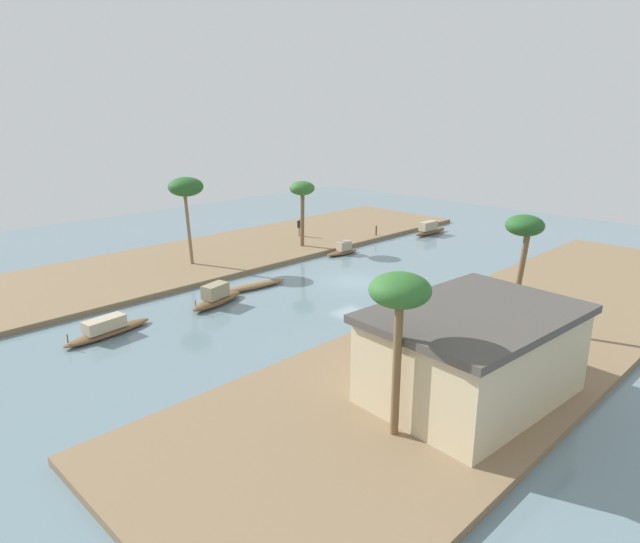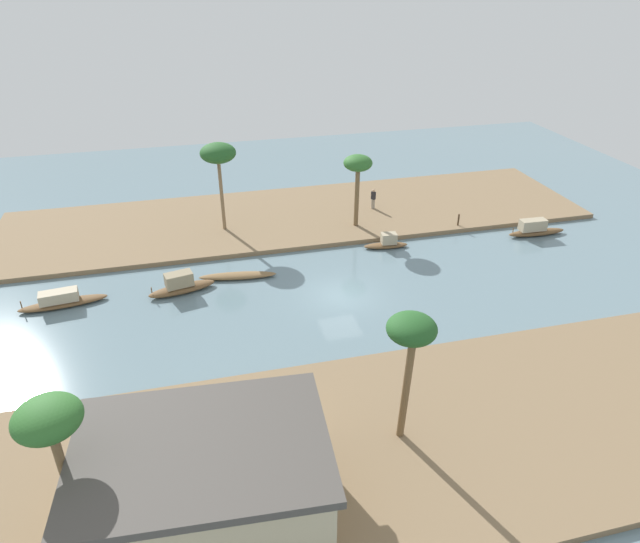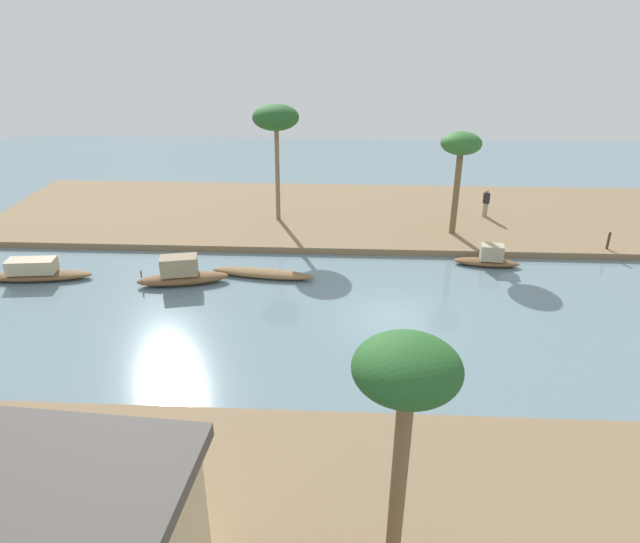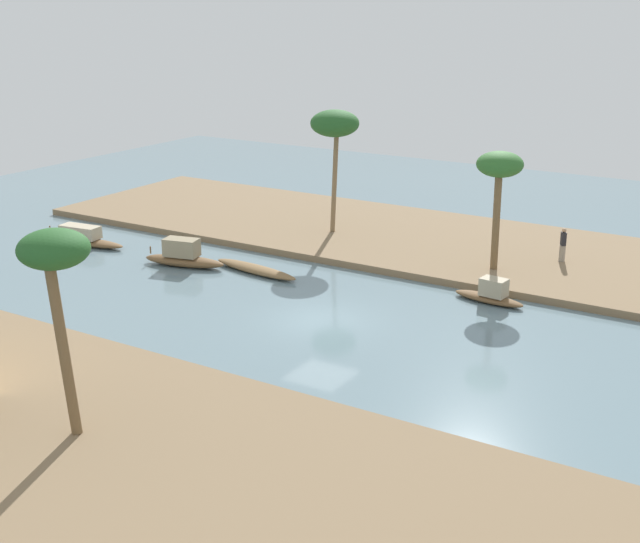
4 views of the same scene
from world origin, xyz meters
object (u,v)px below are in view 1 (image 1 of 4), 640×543
object	(u,v)px
sampan_open_hull	(216,297)
palm_tree_left_far	(186,188)
sampan_foreground	(343,250)
palm_tree_right_tall	(524,232)
riverside_building	(473,353)
mooring_post	(376,231)
palm_tree_left_near	(302,191)
sampan_midstream	(430,229)
sampan_with_tall_canopy	(253,286)
palm_tree_right_short	(400,297)
person_on_near_bank	(299,228)
sampan_upstream_small	(107,329)

from	to	relation	value
sampan_open_hull	palm_tree_left_far	distance (m)	11.06
sampan_foreground	palm_tree_left_far	distance (m)	14.13
sampan_open_hull	palm_tree_right_tall	bearing A→B (deg)	106.95
sampan_open_hull	riverside_building	world-z (taller)	riverside_building
mooring_post	palm_tree_right_tall	size ratio (longest dim) A/B	0.15
sampan_foreground	palm_tree_left_near	distance (m)	6.22
sampan_midstream	sampan_with_tall_canopy	size ratio (longest dim) A/B	0.90
sampan_foreground	riverside_building	xyz separation A→B (m)	(14.63, 20.84, 1.92)
mooring_post	palm_tree_left_far	world-z (taller)	palm_tree_left_far
sampan_foreground	palm_tree_right_tall	world-z (taller)	palm_tree_right_tall
sampan_open_hull	palm_tree_right_short	xyz separation A→B (m)	(4.10, 17.41, 5.28)
mooring_post	riverside_building	bearing A→B (deg)	46.75
sampan_open_hull	person_on_near_bank	bearing A→B (deg)	-162.20
sampan_midstream	sampan_upstream_small	bearing A→B (deg)	5.43
sampan_midstream	palm_tree_right_short	world-z (taller)	palm_tree_right_short
palm_tree_right_tall	riverside_building	distance (m)	9.47
sampan_upstream_small	palm_tree_right_short	size ratio (longest dim) A/B	0.84
palm_tree_right_short	mooring_post	bearing A→B (deg)	-139.48
palm_tree_left_near	riverside_building	size ratio (longest dim) A/B	0.61
sampan_midstream	sampan_foreground	xyz separation A→B (m)	(11.89, -0.80, -0.13)
mooring_post	palm_tree_left_far	size ratio (longest dim) A/B	0.14
palm_tree_right_short	sampan_with_tall_canopy	bearing A→B (deg)	-113.10
sampan_upstream_small	palm_tree_left_far	xyz separation A→B (m)	(-10.88, -8.62, 5.87)
palm_tree_left_near	palm_tree_right_tall	world-z (taller)	palm_tree_right_tall
sampan_upstream_small	palm_tree_left_far	size ratio (longest dim) A/B	0.78
person_on_near_bank	palm_tree_left_far	size ratio (longest dim) A/B	0.25
sampan_with_tall_canopy	palm_tree_left_near	xyz separation A→B (m)	(-10.09, -5.65, 5.04)
sampan_open_hull	riverside_building	xyz separation A→B (m)	(-0.49, 17.91, 1.80)
palm_tree_left_near	sampan_upstream_small	bearing A→B (deg)	17.22
person_on_near_bank	riverside_building	distance (m)	31.79
sampan_open_hull	sampan_with_tall_canopy	world-z (taller)	sampan_open_hull
sampan_with_tall_canopy	palm_tree_right_tall	bearing A→B (deg)	115.30
sampan_with_tall_canopy	palm_tree_left_far	world-z (taller)	palm_tree_left_far
sampan_upstream_small	sampan_foreground	size ratio (longest dim) A/B	1.57
sampan_midstream	sampan_with_tall_canopy	world-z (taller)	sampan_midstream
sampan_upstream_small	sampan_with_tall_canopy	world-z (taller)	sampan_upstream_small
person_on_near_bank	mooring_post	bearing A→B (deg)	15.13
palm_tree_right_short	palm_tree_left_near	bearing A→B (deg)	-126.73
sampan_foreground	palm_tree_left_near	bearing A→B (deg)	-64.15
mooring_post	palm_tree_left_near	world-z (taller)	palm_tree_left_near
mooring_post	sampan_foreground	bearing A→B (deg)	14.68
sampan_open_hull	palm_tree_right_short	size ratio (longest dim) A/B	0.71
person_on_near_bank	palm_tree_right_tall	world-z (taller)	palm_tree_right_tall
sampan_foreground	sampan_open_hull	bearing A→B (deg)	17.78
mooring_post	palm_tree_left_far	xyz separation A→B (m)	(18.08, -4.06, 5.45)
palm_tree_left_far	palm_tree_left_near	bearing A→B (deg)	168.42
person_on_near_bank	palm_tree_right_short	bearing A→B (deg)	-69.38
sampan_open_hull	sampan_foreground	size ratio (longest dim) A/B	1.31
sampan_midstream	palm_tree_left_near	bearing A→B (deg)	-16.82
palm_tree_right_short	palm_tree_left_far	bearing A→B (deg)	-106.51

